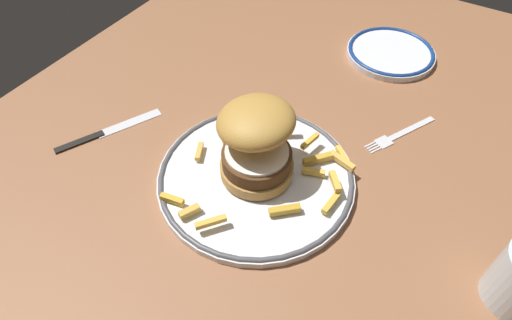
% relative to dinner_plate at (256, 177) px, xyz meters
% --- Properties ---
extents(ground_plane, '(1.37, 1.07, 0.04)m').
position_rel_dinner_plate_xyz_m(ground_plane, '(0.02, -0.04, -0.03)').
color(ground_plane, '#8E5B3C').
extents(dinner_plate, '(0.29, 0.29, 0.02)m').
position_rel_dinner_plate_xyz_m(dinner_plate, '(0.00, 0.00, 0.00)').
color(dinner_plate, silver).
rests_on(dinner_plate, ground_plane).
extents(burger, '(0.14, 0.14, 0.12)m').
position_rel_dinner_plate_xyz_m(burger, '(0.01, 0.01, 0.06)').
color(burger, '#B3803D').
rests_on(burger, dinner_plate).
extents(fries_pile, '(0.24, 0.23, 0.03)m').
position_rel_dinner_plate_xyz_m(fries_pile, '(0.02, -0.02, 0.01)').
color(fries_pile, gold).
rests_on(fries_pile, dinner_plate).
extents(side_plate, '(0.17, 0.17, 0.02)m').
position_rel_dinner_plate_xyz_m(side_plate, '(0.41, -0.06, -0.00)').
color(side_plate, white).
rests_on(side_plate, ground_plane).
extents(fork, '(0.13, 0.08, 0.00)m').
position_rel_dinner_plate_xyz_m(fork, '(0.20, -0.15, -0.01)').
color(fork, silver).
rests_on(fork, ground_plane).
extents(knife, '(0.17, 0.09, 0.01)m').
position_rel_dinner_plate_xyz_m(knife, '(-0.05, 0.27, -0.01)').
color(knife, black).
rests_on(knife, ground_plane).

